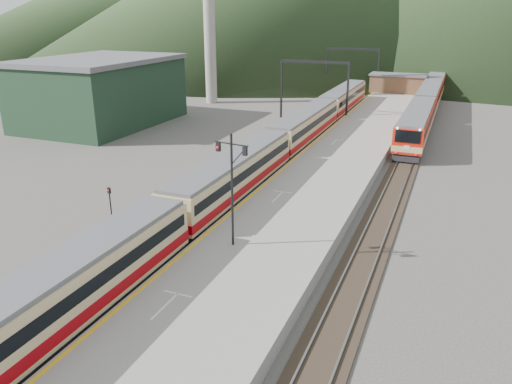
% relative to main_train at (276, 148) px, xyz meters
% --- Properties ---
extents(ground, '(400.00, 400.00, 0.00)m').
position_rel_main_train_xyz_m(ground, '(0.00, -32.12, -1.93)').
color(ground, '#47423D').
rests_on(ground, ground).
extents(track_main, '(2.60, 200.00, 0.23)m').
position_rel_main_train_xyz_m(track_main, '(0.00, 7.88, -1.87)').
color(track_main, black).
rests_on(track_main, ground).
extents(track_far, '(2.60, 200.00, 0.23)m').
position_rel_main_train_xyz_m(track_far, '(-5.00, 7.88, -1.87)').
color(track_far, black).
rests_on(track_far, ground).
extents(track_second, '(2.60, 200.00, 0.23)m').
position_rel_main_train_xyz_m(track_second, '(11.50, 7.88, -1.87)').
color(track_second, black).
rests_on(track_second, ground).
extents(platform, '(8.00, 100.00, 1.00)m').
position_rel_main_train_xyz_m(platform, '(5.60, 5.88, -1.43)').
color(platform, gray).
rests_on(platform, ground).
extents(gantry_near, '(9.55, 0.25, 8.00)m').
position_rel_main_train_xyz_m(gantry_near, '(-2.85, 22.88, 3.65)').
color(gantry_near, black).
rests_on(gantry_near, ground).
extents(gantry_far, '(9.55, 0.25, 8.00)m').
position_rel_main_train_xyz_m(gantry_far, '(-2.85, 47.88, 3.65)').
color(gantry_far, black).
rests_on(gantry_far, ground).
extents(warehouse, '(14.50, 20.50, 8.60)m').
position_rel_main_train_xyz_m(warehouse, '(-28.00, 9.88, 2.38)').
color(warehouse, '#193121').
rests_on(warehouse, ground).
extents(smokestack, '(1.80, 1.80, 30.00)m').
position_rel_main_train_xyz_m(smokestack, '(-22.00, 29.88, 13.07)').
color(smokestack, '#9E998E').
rests_on(smokestack, ground).
extents(station_shed, '(9.40, 4.40, 3.10)m').
position_rel_main_train_xyz_m(station_shed, '(5.60, 45.88, 0.64)').
color(station_shed, brown).
rests_on(station_shed, platform).
extents(main_train, '(2.79, 76.59, 3.41)m').
position_rel_main_train_xyz_m(main_train, '(0.00, 0.00, 0.00)').
color(main_train, tan).
rests_on(main_train, track_main).
extents(second_train, '(2.92, 59.96, 3.57)m').
position_rel_main_train_xyz_m(second_train, '(11.50, 35.58, 0.08)').
color(second_train, red).
rests_on(second_train, track_second).
extents(signal_mast, '(2.19, 0.49, 6.85)m').
position_rel_main_train_xyz_m(signal_mast, '(4.05, -18.79, 3.25)').
color(signal_mast, black).
rests_on(signal_mast, platform).
extents(short_signal_a, '(0.26, 0.23, 2.27)m').
position_rel_main_train_xyz_m(short_signal_a, '(-3.13, -25.64, -0.47)').
color(short_signal_a, black).
rests_on(short_signal_a, ground).
extents(short_signal_b, '(0.23, 0.17, 2.27)m').
position_rel_main_train_xyz_m(short_signal_b, '(-3.39, -5.13, -0.47)').
color(short_signal_b, black).
rests_on(short_signal_b, ground).
extents(short_signal_c, '(0.25, 0.20, 2.27)m').
position_rel_main_train_xyz_m(short_signal_c, '(-7.02, -16.08, -0.47)').
color(short_signal_c, black).
rests_on(short_signal_c, ground).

